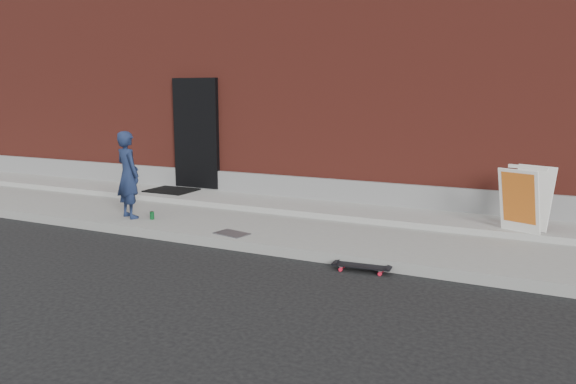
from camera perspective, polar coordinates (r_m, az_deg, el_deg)
The scene contains 10 objects.
ground at distance 8.16m, azimuth -5.95°, elevation -5.87°, with size 80.00×80.00×0.00m, color black.
sidewalk at distance 9.41m, azimuth -1.14°, elevation -3.19°, with size 20.00×3.00×0.15m, color gray.
apron at distance 10.17m, azimuth 1.15°, elevation -1.46°, with size 20.00×1.20×0.10m, color gray.
building at distance 14.27m, azimuth 9.06°, elevation 11.03°, with size 20.00×8.10×5.00m.
child at distance 9.74m, azimuth -15.94°, elevation 1.70°, with size 0.53×0.35×1.46m, color #182343.
skateboard at distance 7.21m, azimuth 7.48°, elevation -7.52°, with size 0.74×0.25×0.08m.
pizza_sign at distance 8.77m, azimuth 22.94°, elevation -0.63°, with size 0.78×0.84×0.95m.
soda_can at distance 9.61m, azimuth -13.65°, elevation -2.33°, with size 0.07×0.07×0.13m, color #187936.
doormat at distance 11.69m, azimuth -11.75°, elevation 0.17°, with size 0.93×0.75×0.03m, color black.
utility_plate at distance 8.44m, azimuth -5.72°, elevation -4.22°, with size 0.50×0.32×0.01m, color #5A5A5F.
Camera 1 is at (4.16, -6.66, 2.24)m, focal length 35.00 mm.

